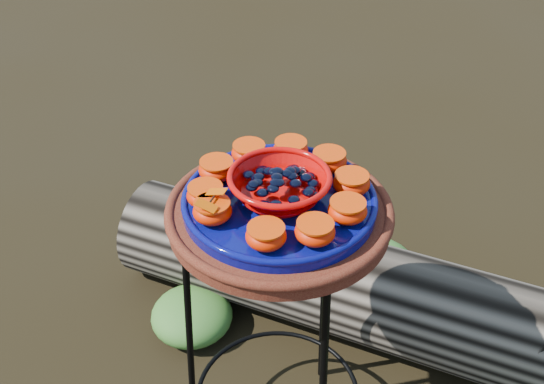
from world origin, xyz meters
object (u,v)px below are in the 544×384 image
Objects in this scene: driftwood_log at (378,295)px; terracotta_saucer at (279,215)px; plant_stand at (278,340)px; red_bowl at (279,187)px; cobalt_plate at (279,203)px.

terracotta_saucer is at bearing -96.37° from driftwood_log.
plant_stand is 3.68× the size of red_bowl.
terracotta_saucer is 0.03m from cobalt_plate.
red_bowl is (0.00, 0.00, 0.04)m from cobalt_plate.
red_bowl reaches higher than plant_stand.
driftwood_log is (0.05, 0.45, -0.60)m from cobalt_plate.
plant_stand is 0.49m from driftwood_log.
cobalt_plate is 0.75m from driftwood_log.
terracotta_saucer is at bearing 0.00° from cobalt_plate.
plant_stand reaches higher than driftwood_log.
terracotta_saucer is 2.33× the size of red_bowl.
cobalt_plate is at bearing 0.00° from terracotta_saucer.
cobalt_plate reaches higher than terracotta_saucer.
terracotta_saucer is 1.17× the size of cobalt_plate.
plant_stand is 0.37m from terracotta_saucer.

